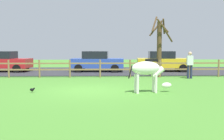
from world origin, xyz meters
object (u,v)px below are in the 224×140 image
object	(u,v)px
zebra	(148,71)
crow_on_grass	(32,89)
parked_car_red	(3,61)
parked_car_yellow	(163,61)
visitor_near_fence	(190,64)
parked_car_blue	(97,61)
bare_tree	(159,46)

from	to	relation	value
zebra	crow_on_grass	xyz separation A→B (m)	(-4.83, 0.22, -0.80)
zebra	parked_car_red	xyz separation A→B (m)	(-9.50, 9.54, -0.08)
zebra	parked_car_yellow	bearing A→B (deg)	73.44
parked_car_red	visitor_near_fence	xyz separation A→B (m)	(12.92, -4.63, 0.06)
crow_on_grass	parked_car_blue	world-z (taller)	parked_car_blue
crow_on_grass	visitor_near_fence	world-z (taller)	visitor_near_fence
bare_tree	parked_car_yellow	xyz separation A→B (m)	(1.05, 3.57, -1.16)
bare_tree	visitor_near_fence	distance (m)	2.20
parked_car_red	parked_car_yellow	bearing A→B (deg)	-0.69
crow_on_grass	parked_car_red	distance (m)	10.46
zebra	parked_car_red	size ratio (longest dim) A/B	0.46
bare_tree	parked_car_blue	xyz separation A→B (m)	(-4.06, 3.52, -1.16)
bare_tree	crow_on_grass	distance (m)	8.84
parked_car_yellow	visitor_near_fence	xyz separation A→B (m)	(0.63, -4.48, 0.06)
zebra	parked_car_red	bearing A→B (deg)	134.88
parked_car_red	visitor_near_fence	world-z (taller)	visitor_near_fence
parked_car_yellow	crow_on_grass	bearing A→B (deg)	-129.72
bare_tree	crow_on_grass	bearing A→B (deg)	-139.56
parked_car_yellow	parked_car_blue	xyz separation A→B (m)	(-5.11, -0.05, 0.00)
parked_car_red	visitor_near_fence	bearing A→B (deg)	-19.72
bare_tree	zebra	world-z (taller)	bare_tree
parked_car_blue	zebra	bearing A→B (deg)	-76.10
zebra	parked_car_blue	xyz separation A→B (m)	(-2.31, 9.34, -0.08)
parked_car_blue	visitor_near_fence	distance (m)	7.25
crow_on_grass	parked_car_blue	distance (m)	9.50
bare_tree	crow_on_grass	xyz separation A→B (m)	(-6.57, -5.60, -1.88)
crow_on_grass	visitor_near_fence	bearing A→B (deg)	29.64
zebra	parked_car_yellow	world-z (taller)	parked_car_yellow
crow_on_grass	zebra	bearing A→B (deg)	-2.56
parked_car_red	parked_car_yellow	world-z (taller)	same
bare_tree	crow_on_grass	size ratio (longest dim) A/B	18.12
crow_on_grass	visitor_near_fence	size ratio (longest dim) A/B	0.13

